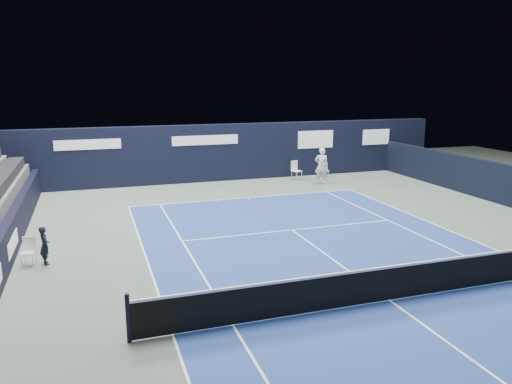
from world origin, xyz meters
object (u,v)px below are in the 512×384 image
at_px(tennis_net, 391,282).
at_px(tennis_player, 321,166).
at_px(folding_chair_back_b, 325,169).
at_px(folding_chair_back_a, 296,169).
at_px(line_judge_chair, 29,249).

xyz_separation_m(tennis_net, tennis_player, (4.77, 13.82, 0.47)).
relative_size(folding_chair_back_b, tennis_net, 0.07).
relative_size(folding_chair_back_a, tennis_net, 0.08).
height_order(folding_chair_back_a, tennis_player, tennis_player).
xyz_separation_m(folding_chair_back_a, tennis_player, (0.85, -1.51, 0.37)).
bearing_deg(line_judge_chair, tennis_net, -19.51).
height_order(line_judge_chair, tennis_net, tennis_net).
bearing_deg(line_judge_chair, folding_chair_back_a, 50.14).
height_order(folding_chair_back_a, line_judge_chair, folding_chair_back_a).
xyz_separation_m(folding_chair_back_a, tennis_net, (-3.92, -15.33, -0.09)).
bearing_deg(folding_chair_back_b, line_judge_chair, -138.58).
distance_m(line_judge_chair, tennis_player, 15.90).
distance_m(folding_chair_back_b, tennis_player, 2.03).
xyz_separation_m(folding_chair_back_b, tennis_player, (-1.03, -1.67, 0.50)).
bearing_deg(tennis_player, tennis_net, -109.02).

